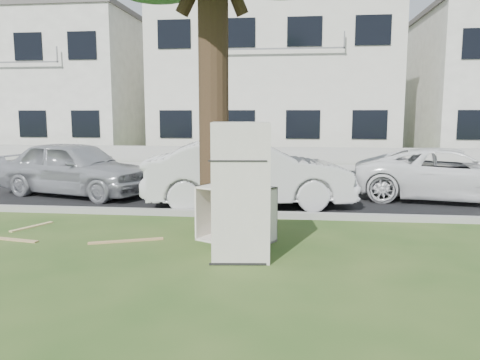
# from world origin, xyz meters

# --- Properties ---
(ground) EXTENTS (120.00, 120.00, 0.00)m
(ground) POSITION_xyz_m (0.00, 0.00, 0.00)
(ground) COLOR #294819
(road) EXTENTS (120.00, 7.00, 0.01)m
(road) POSITION_xyz_m (0.00, 6.00, 0.01)
(road) COLOR black
(road) RESTS_ON ground
(kerb_near) EXTENTS (120.00, 0.18, 0.12)m
(kerb_near) POSITION_xyz_m (0.00, 2.45, 0.00)
(kerb_near) COLOR gray
(kerb_near) RESTS_ON ground
(kerb_far) EXTENTS (120.00, 0.18, 0.12)m
(kerb_far) POSITION_xyz_m (0.00, 9.55, 0.00)
(kerb_far) COLOR gray
(kerb_far) RESTS_ON ground
(sidewalk) EXTENTS (120.00, 2.80, 0.01)m
(sidewalk) POSITION_xyz_m (0.00, 11.00, 0.01)
(sidewalk) COLOR gray
(sidewalk) RESTS_ON ground
(low_wall) EXTENTS (120.00, 0.15, 0.70)m
(low_wall) POSITION_xyz_m (0.00, 12.60, 0.35)
(low_wall) COLOR gray
(low_wall) RESTS_ON ground
(townhouse_left) EXTENTS (10.20, 8.16, 7.04)m
(townhouse_left) POSITION_xyz_m (-12.00, 17.50, 3.52)
(townhouse_left) COLOR white
(townhouse_left) RESTS_ON ground
(townhouse_center) EXTENTS (11.22, 8.16, 7.44)m
(townhouse_center) POSITION_xyz_m (0.00, 17.50, 3.72)
(townhouse_center) COLOR silver
(townhouse_center) RESTS_ON ground
(fridge) EXTENTS (0.86, 0.81, 1.91)m
(fridge) POSITION_xyz_m (0.32, -0.16, 0.96)
(fridge) COLOR #B8B5A6
(fridge) RESTS_ON ground
(cabinet) EXTENTS (1.33, 1.14, 0.88)m
(cabinet) POSITION_xyz_m (0.14, 0.71, 0.44)
(cabinet) COLOR white
(cabinet) RESTS_ON ground
(plank_a) EXTENTS (1.13, 0.52, 0.02)m
(plank_a) POSITION_xyz_m (-1.60, 0.44, 0.01)
(plank_a) COLOR tan
(plank_a) RESTS_ON ground
(plank_b) EXTENTS (0.93, 0.26, 0.02)m
(plank_b) POSITION_xyz_m (-3.45, 0.31, 0.01)
(plank_b) COLOR tan
(plank_b) RESTS_ON ground
(plank_c) EXTENTS (0.43, 0.81, 0.02)m
(plank_c) POSITION_xyz_m (-3.63, 1.17, 0.01)
(plank_c) COLOR tan
(plank_c) RESTS_ON ground
(car_center) EXTENTS (4.72, 2.26, 1.49)m
(car_center) POSITION_xyz_m (0.06, 3.56, 0.75)
(car_center) COLOR silver
(car_center) RESTS_ON ground
(car_right) EXTENTS (4.75, 2.85, 1.23)m
(car_right) POSITION_xyz_m (4.75, 4.84, 0.62)
(car_right) COLOR white
(car_right) RESTS_ON ground
(car_left) EXTENTS (4.34, 2.70, 1.38)m
(car_left) POSITION_xyz_m (-4.39, 4.49, 0.69)
(car_left) COLOR #A1A2A8
(car_left) RESTS_ON ground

